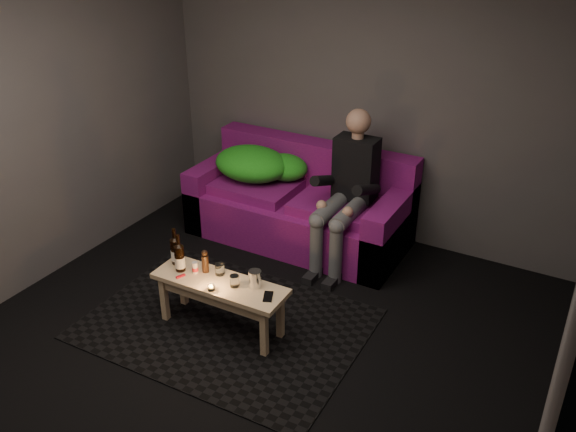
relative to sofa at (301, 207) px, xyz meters
The scene contains 17 objects.
floor 1.89m from the sofa, 76.86° to the right, with size 4.50×4.50×0.00m, color black.
room 1.94m from the sofa, 72.54° to the right, with size 4.50×4.50×4.50m.
rug 1.54m from the sofa, 83.93° to the right, with size 2.05×1.49×0.01m, color black.
sofa is the anchor object (origin of this frame).
green_blanket 0.57m from the sofa, behind, with size 0.89×0.61×0.30m.
person 0.68m from the sofa, 17.07° to the right, with size 0.36×0.84×1.35m.
coffee_table 1.56m from the sofa, 84.13° to the right, with size 1.03×0.35×0.42m.
beer_bottle_a 1.54m from the sofa, 100.26° to the right, with size 0.07×0.07×0.30m.
beer_bottle_b 1.59m from the sofa, 96.61° to the right, with size 0.08×0.08×0.30m.
salt_shaker 1.55m from the sofa, 92.40° to the right, with size 0.04×0.04×0.09m, color silver.
pepper_mill 1.50m from the sofa, 90.23° to the right, with size 0.05×0.05×0.14m, color black.
tumbler_back 1.48m from the sofa, 85.84° to the right, with size 0.07×0.07×0.08m, color white.
tealight 1.68m from the sofa, 84.11° to the right, with size 0.05×0.05×0.04m.
tumbler_front 1.58m from the sofa, 79.40° to the right, with size 0.07×0.07×0.09m, color white.
steel_cup 1.54m from the sofa, 74.15° to the right, with size 0.09×0.09×0.13m, color silver.
smartphone 1.65m from the sofa, 69.81° to the right, with size 0.06×0.13×0.01m, color black.
red_lighter 1.65m from the sofa, 94.37° to the right, with size 0.02×0.07×0.01m, color #B90B1A.
Camera 1 is at (1.98, -2.72, 2.88)m, focal length 38.00 mm.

